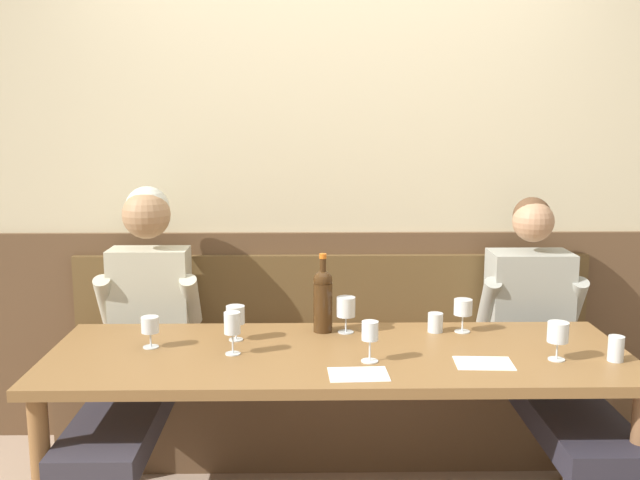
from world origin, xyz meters
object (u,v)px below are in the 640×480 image
(wine_glass_mid_left, at_px, (150,327))
(water_tumbler_center, at_px, (435,322))
(wine_glass_right_end, at_px, (463,308))
(wine_glass_center_rear, at_px, (235,317))
(person_right_seat, at_px, (549,352))
(dining_table, at_px, (339,371))
(person_center_left_seat, at_px, (136,346))
(wine_bottle_amber_mid, at_px, (323,299))
(wine_glass_near_bucket, at_px, (232,325))
(wine_glass_by_bottle, at_px, (346,309))
(wine_glass_left_end, at_px, (370,333))
(water_tumbler_left, at_px, (616,349))
(wine_glass_mid_right, at_px, (558,333))
(wall_bench, at_px, (333,396))

(wine_glass_mid_left, height_order, water_tumbler_center, wine_glass_mid_left)
(wine_glass_right_end, xyz_separation_m, wine_glass_center_rear, (-0.94, -0.10, -0.00))
(person_right_seat, bearing_deg, water_tumbler_center, -174.01)
(dining_table, xyz_separation_m, person_center_left_seat, (-0.86, 0.31, 0.00))
(wine_bottle_amber_mid, height_order, wine_glass_near_bucket, wine_bottle_amber_mid)
(dining_table, bearing_deg, wine_glass_mid_left, 175.17)
(person_right_seat, distance_m, wine_glass_by_bottle, 0.91)
(person_center_left_seat, relative_size, wine_glass_center_rear, 9.12)
(wine_bottle_amber_mid, bearing_deg, person_center_left_seat, 176.99)
(wine_glass_mid_left, relative_size, wine_glass_left_end, 0.81)
(person_center_left_seat, distance_m, water_tumbler_left, 1.93)
(person_center_left_seat, relative_size, water_tumbler_center, 16.18)
(wine_glass_mid_right, distance_m, wine_glass_center_rear, 1.25)
(wall_bench, relative_size, wine_glass_near_bucket, 15.39)
(wine_glass_mid_left, distance_m, water_tumbler_left, 1.77)
(wine_bottle_amber_mid, height_order, water_tumbler_center, wine_bottle_amber_mid)
(water_tumbler_left, bearing_deg, wine_bottle_amber_mid, 160.18)
(wine_glass_center_rear, height_order, wine_glass_by_bottle, wine_glass_by_bottle)
(dining_table, distance_m, water_tumbler_left, 1.04)
(person_center_left_seat, height_order, wine_glass_near_bucket, person_center_left_seat)
(wall_bench, relative_size, water_tumbler_left, 26.69)
(dining_table, relative_size, wine_glass_right_end, 15.91)
(water_tumbler_center, bearing_deg, wall_bench, 136.94)
(water_tumbler_left, bearing_deg, wine_glass_by_bottle, 159.22)
(wall_bench, relative_size, person_center_left_seat, 1.95)
(wall_bench, bearing_deg, person_center_left_seat, -158.62)
(water_tumbler_left, bearing_deg, wine_glass_mid_left, 173.90)
(wall_bench, xyz_separation_m, wine_glass_near_bucket, (-0.41, -0.66, 0.55))
(person_center_left_seat, bearing_deg, person_right_seat, -0.06)
(wine_glass_near_bucket, bearing_deg, wine_glass_center_rear, 91.72)
(person_center_left_seat, bearing_deg, wall_bench, 21.38)
(person_right_seat, distance_m, water_tumbler_center, 0.53)
(dining_table, bearing_deg, wine_glass_near_bucket, -176.67)
(wine_glass_by_bottle, bearing_deg, water_tumbler_left, -20.78)
(wine_glass_mid_left, bearing_deg, dining_table, -4.83)
(person_center_left_seat, relative_size, person_right_seat, 1.04)
(person_center_left_seat, height_order, wine_glass_mid_right, person_center_left_seat)
(wine_glass_mid_right, height_order, wine_glass_by_bottle, wine_glass_by_bottle)
(dining_table, relative_size, wine_glass_mid_right, 15.42)
(person_right_seat, bearing_deg, wine_glass_left_end, -152.75)
(wall_bench, bearing_deg, wine_glass_near_bucket, -121.42)
(water_tumbler_center, bearing_deg, wine_bottle_amber_mid, 178.41)
(dining_table, relative_size, wine_glass_mid_left, 18.04)
(wall_bench, relative_size, wine_glass_center_rear, 17.81)
(wine_glass_right_end, bearing_deg, wall_bench, 143.47)
(wine_glass_right_end, height_order, wine_glass_center_rear, wine_glass_center_rear)
(person_center_left_seat, bearing_deg, wine_glass_left_end, -23.58)
(wine_glass_mid_right, bearing_deg, wine_bottle_amber_mid, 156.66)
(person_center_left_seat, bearing_deg, wine_glass_mid_right, -14.00)
(wine_bottle_amber_mid, distance_m, water_tumbler_center, 0.48)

